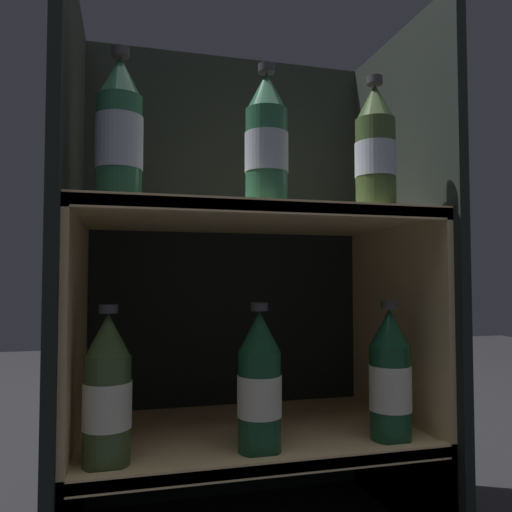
{
  "coord_description": "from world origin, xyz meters",
  "views": [
    {
      "loc": [
        -0.24,
        -0.77,
        0.5
      ],
      "look_at": [
        0.0,
        0.14,
        0.54
      ],
      "focal_mm": 35.0,
      "sensor_mm": 36.0,
      "label": 1
    }
  ],
  "objects_px": {
    "bottle_upper_front_1": "(267,143)",
    "bottle_lower_front_0": "(107,393)",
    "bottle_upper_front_0": "(119,133)",
    "bottle_lower_front_2": "(390,378)",
    "bottle_upper_front_2": "(375,150)",
    "bottle_lower_front_1": "(259,385)"
  },
  "relations": [
    {
      "from": "bottle_lower_front_0",
      "to": "bottle_lower_front_1",
      "type": "xyz_separation_m",
      "value": [
        0.25,
        0.0,
        0.0
      ]
    },
    {
      "from": "bottle_upper_front_0",
      "to": "bottle_lower_front_2",
      "type": "distance_m",
      "value": 0.64
    },
    {
      "from": "bottle_upper_front_0",
      "to": "bottle_upper_front_2",
      "type": "height_order",
      "value": "same"
    },
    {
      "from": "bottle_lower_front_0",
      "to": "bottle_lower_front_2",
      "type": "xyz_separation_m",
      "value": [
        0.5,
        0.0,
        -0.0
      ]
    },
    {
      "from": "bottle_lower_front_1",
      "to": "bottle_lower_front_2",
      "type": "xyz_separation_m",
      "value": [
        0.25,
        -0.0,
        -0.0
      ]
    },
    {
      "from": "bottle_upper_front_0",
      "to": "bottle_lower_front_2",
      "type": "height_order",
      "value": "bottle_upper_front_0"
    },
    {
      "from": "bottle_upper_front_1",
      "to": "bottle_lower_front_0",
      "type": "bearing_deg",
      "value": -180.0
    },
    {
      "from": "bottle_upper_front_1",
      "to": "bottle_lower_front_2",
      "type": "bearing_deg",
      "value": -0.0
    },
    {
      "from": "bottle_upper_front_0",
      "to": "bottle_upper_front_1",
      "type": "xyz_separation_m",
      "value": [
        0.25,
        0.0,
        0.0
      ]
    },
    {
      "from": "bottle_upper_front_2",
      "to": "bottle_upper_front_1",
      "type": "bearing_deg",
      "value": 180.0
    },
    {
      "from": "bottle_lower_front_0",
      "to": "bottle_lower_front_1",
      "type": "relative_size",
      "value": 1.0
    },
    {
      "from": "bottle_upper_front_2",
      "to": "bottle_lower_front_2",
      "type": "xyz_separation_m",
      "value": [
        0.02,
        -0.0,
        -0.42
      ]
    },
    {
      "from": "bottle_upper_front_0",
      "to": "bottle_lower_front_1",
      "type": "relative_size",
      "value": 1.0
    },
    {
      "from": "bottle_upper_front_0",
      "to": "bottle_upper_front_2",
      "type": "bearing_deg",
      "value": 0.0
    },
    {
      "from": "bottle_lower_front_0",
      "to": "bottle_lower_front_2",
      "type": "bearing_deg",
      "value": 0.0
    },
    {
      "from": "bottle_upper_front_2",
      "to": "bottle_lower_front_1",
      "type": "xyz_separation_m",
      "value": [
        -0.22,
        0.0,
        -0.42
      ]
    },
    {
      "from": "bottle_lower_front_0",
      "to": "bottle_lower_front_2",
      "type": "relative_size",
      "value": 1.0
    },
    {
      "from": "bottle_upper_front_1",
      "to": "bottle_lower_front_0",
      "type": "distance_m",
      "value": 0.5
    },
    {
      "from": "bottle_upper_front_1",
      "to": "bottle_lower_front_0",
      "type": "xyz_separation_m",
      "value": [
        -0.26,
        -0.0,
        -0.42
      ]
    },
    {
      "from": "bottle_lower_front_0",
      "to": "bottle_upper_front_1",
      "type": "bearing_deg",
      "value": 0.0
    },
    {
      "from": "bottle_upper_front_1",
      "to": "bottle_upper_front_0",
      "type": "bearing_deg",
      "value": 180.0
    },
    {
      "from": "bottle_upper_front_2",
      "to": "bottle_lower_front_1",
      "type": "distance_m",
      "value": 0.48
    }
  ]
}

